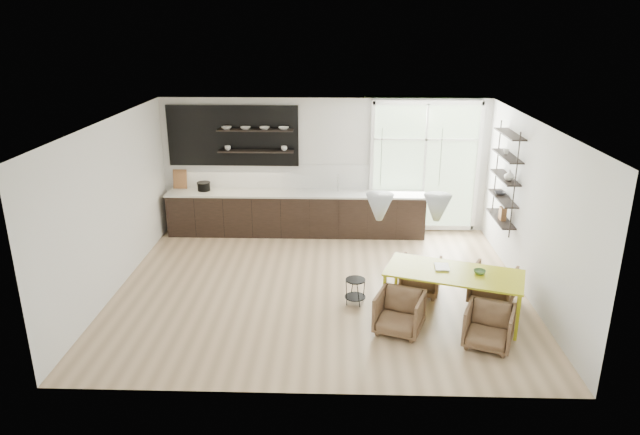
{
  "coord_description": "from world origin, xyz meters",
  "views": [
    {
      "loc": [
        0.29,
        -9.01,
        4.41
      ],
      "look_at": [
        -0.02,
        0.6,
        1.09
      ],
      "focal_mm": 32.0,
      "sensor_mm": 36.0,
      "label": 1
    }
  ],
  "objects_px": {
    "armchair_back_left": "(420,276)",
    "armchair_back_right": "(493,285)",
    "wire_stool": "(355,288)",
    "dining_table": "(454,275)",
    "armchair_front_left": "(399,313)",
    "armchair_front_right": "(489,327)"
  },
  "relations": [
    {
      "from": "wire_stool",
      "to": "armchair_back_right",
      "type": "bearing_deg",
      "value": 2.7
    },
    {
      "from": "armchair_back_left",
      "to": "armchair_front_left",
      "type": "height_order",
      "value": "armchair_front_left"
    },
    {
      "from": "armchair_front_left",
      "to": "wire_stool",
      "type": "height_order",
      "value": "armchair_front_left"
    },
    {
      "from": "armchair_back_left",
      "to": "wire_stool",
      "type": "height_order",
      "value": "armchair_back_left"
    },
    {
      "from": "dining_table",
      "to": "armchair_front_left",
      "type": "bearing_deg",
      "value": -131.65
    },
    {
      "from": "dining_table",
      "to": "armchair_front_right",
      "type": "distance_m",
      "value": 1.02
    },
    {
      "from": "armchair_front_left",
      "to": "wire_stool",
      "type": "distance_m",
      "value": 1.07
    },
    {
      "from": "armchair_back_left",
      "to": "armchair_front_left",
      "type": "relative_size",
      "value": 0.98
    },
    {
      "from": "armchair_back_left",
      "to": "armchair_back_right",
      "type": "distance_m",
      "value": 1.19
    },
    {
      "from": "armchair_back_left",
      "to": "armchair_front_left",
      "type": "xyz_separation_m",
      "value": [
        -0.49,
        -1.32,
        0.01
      ]
    },
    {
      "from": "armchair_back_right",
      "to": "armchair_front_left",
      "type": "xyz_separation_m",
      "value": [
        -1.62,
        -0.97,
        -0.0
      ]
    },
    {
      "from": "armchair_back_right",
      "to": "wire_stool",
      "type": "relative_size",
      "value": 1.58
    },
    {
      "from": "armchair_back_right",
      "to": "armchair_front_left",
      "type": "relative_size",
      "value": 1.01
    },
    {
      "from": "armchair_front_right",
      "to": "wire_stool",
      "type": "relative_size",
      "value": 1.53
    },
    {
      "from": "dining_table",
      "to": "armchair_front_right",
      "type": "bearing_deg",
      "value": -48.91
    },
    {
      "from": "dining_table",
      "to": "armchair_front_left",
      "type": "distance_m",
      "value": 1.08
    },
    {
      "from": "armchair_back_left",
      "to": "wire_stool",
      "type": "xyz_separation_m",
      "value": [
        -1.12,
        -0.45,
        -0.02
      ]
    },
    {
      "from": "armchair_back_right",
      "to": "armchair_front_left",
      "type": "bearing_deg",
      "value": 58.08
    },
    {
      "from": "armchair_front_left",
      "to": "armchair_front_right",
      "type": "bearing_deg",
      "value": 4.07
    },
    {
      "from": "dining_table",
      "to": "armchair_front_right",
      "type": "xyz_separation_m",
      "value": [
        0.36,
        -0.86,
        -0.4
      ]
    },
    {
      "from": "dining_table",
      "to": "armchair_back_right",
      "type": "distance_m",
      "value": 0.97
    },
    {
      "from": "dining_table",
      "to": "wire_stool",
      "type": "height_order",
      "value": "dining_table"
    }
  ]
}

